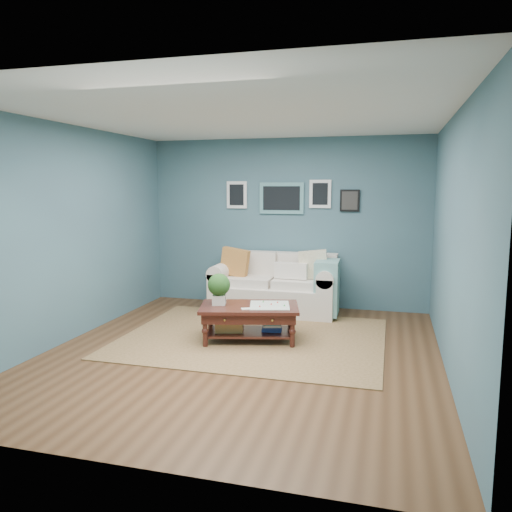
% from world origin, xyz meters
% --- Properties ---
extents(room_shell, '(5.00, 5.02, 2.70)m').
position_xyz_m(room_shell, '(0.00, 0.06, 1.36)').
color(room_shell, brown).
rests_on(room_shell, ground).
extents(area_rug, '(3.29, 2.63, 0.01)m').
position_xyz_m(area_rug, '(-0.03, 0.60, 0.01)').
color(area_rug, brown).
rests_on(area_rug, ground).
extents(loveseat, '(1.96, 0.89, 1.00)m').
position_xyz_m(loveseat, '(0.01, 2.03, 0.41)').
color(loveseat, '#F0E3D1').
rests_on(loveseat, ground).
extents(coffee_table, '(1.35, 0.98, 0.85)m').
position_xyz_m(coffee_table, '(-0.11, 0.47, 0.38)').
color(coffee_table, '#34180F').
rests_on(coffee_table, ground).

